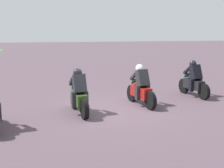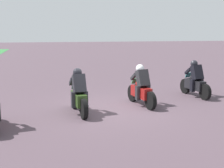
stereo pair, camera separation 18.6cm
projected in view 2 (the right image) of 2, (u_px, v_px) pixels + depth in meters
The scene contains 4 objects.
ground_plane at pixel (112, 109), 10.97m from camera, with size 120.00×120.00×0.00m, color #54414B.
rider_lane_a at pixel (195, 82), 13.00m from camera, with size 2.04×0.59×1.51m.
rider_lane_b at pixel (141, 89), 11.47m from camera, with size 2.03×0.62×1.51m.
rider_lane_c at pixel (79, 95), 10.36m from camera, with size 2.04×0.58×1.51m.
Camera 2 is at (-10.41, 2.22, 2.77)m, focal length 50.31 mm.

